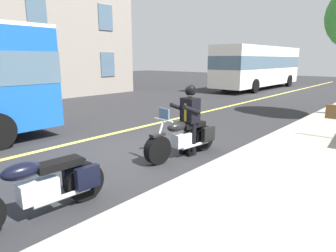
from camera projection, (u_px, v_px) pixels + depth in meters
ground_plane at (141, 151)px, 7.45m from camera, size 80.00×80.00×0.00m
sidewalk_curb at (336, 206)px, 4.54m from camera, size 60.00×5.00×0.15m
lane_center_stripe at (95, 138)px, 8.74m from camera, size 60.00×0.16×0.01m
motorcycle_main at (184, 138)px, 7.03m from camera, size 2.22×0.75×1.26m
rider_main at (190, 114)px, 7.03m from camera, size 0.66×0.60×1.74m
motorcycle_parked at (41, 187)px, 4.32m from camera, size 2.22×0.67×1.26m
bus_near at (259, 65)px, 23.06m from camera, size 11.05×2.70×3.30m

